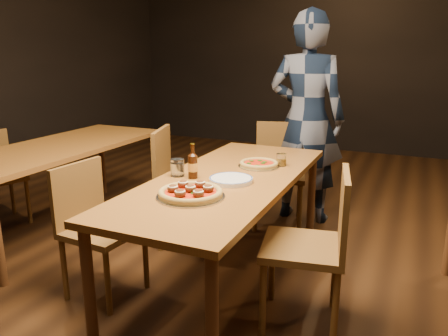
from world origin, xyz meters
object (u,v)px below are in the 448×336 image
at_px(diner, 306,119).
at_px(water_glass, 177,167).
at_px(pizza_margherita, 259,164).
at_px(plate_stack, 231,180).
at_px(table_left, 59,153).
at_px(pizza_meatball, 191,192).
at_px(table_main, 227,188).
at_px(chair_main_sw, 189,185).
at_px(chair_end, 279,174).
at_px(chair_main_nw, 103,229).
at_px(beer_bottle, 193,166).
at_px(chair_main_e, 303,246).
at_px(amber_glass, 281,160).

bearing_deg(diner, water_glass, 73.47).
distance_m(pizza_margherita, plate_stack, 0.42).
bearing_deg(table_left, diner, 30.87).
bearing_deg(pizza_meatball, pizza_margherita, 80.96).
relative_size(table_main, chair_main_sw, 2.04).
relative_size(chair_end, diner, 0.51).
height_order(chair_main_nw, diner, diner).
bearing_deg(table_main, water_glass, -160.25).
distance_m(table_main, pizza_margherita, 0.35).
distance_m(pizza_meatball, beer_bottle, 0.37).
height_order(chair_main_e, amber_glass, chair_main_e).
relative_size(pizza_margherita, amber_glass, 3.33).
xyz_separation_m(chair_end, plate_stack, (0.06, -1.23, 0.29)).
xyz_separation_m(chair_main_nw, chair_main_e, (1.21, 0.21, 0.03)).
xyz_separation_m(table_main, plate_stack, (0.07, -0.09, 0.08)).
bearing_deg(beer_bottle, plate_stack, 5.09).
distance_m(chair_end, pizza_meatball, 1.61).
bearing_deg(table_left, pizza_meatball, -23.92).
relative_size(beer_bottle, water_glass, 1.97).
height_order(chair_main_sw, plate_stack, chair_main_sw).
distance_m(chair_main_e, pizza_meatball, 0.69).
relative_size(chair_main_nw, chair_main_sw, 0.91).
height_order(water_glass, amber_glass, water_glass).
relative_size(chair_main_sw, plate_stack, 3.67).
height_order(chair_main_nw, chair_main_e, chair_main_e).
height_order(pizza_meatball, plate_stack, pizza_meatball).
relative_size(pizza_margherita, diner, 0.15).
height_order(table_left, chair_end, chair_end).
height_order(table_main, plate_stack, plate_stack).
xyz_separation_m(table_left, diner, (1.86, 1.11, 0.26)).
xyz_separation_m(pizza_meatball, beer_bottle, (-0.16, 0.33, 0.05)).
height_order(table_left, pizza_margherita, pizza_margherita).
relative_size(water_glass, amber_glass, 1.28).
relative_size(chair_end, pizza_margherita, 3.31).
xyz_separation_m(plate_stack, amber_glass, (0.17, 0.50, 0.03)).
xyz_separation_m(pizza_margherita, beer_bottle, (-0.28, -0.44, 0.06)).
bearing_deg(chair_main_nw, table_left, 58.96).
distance_m(pizza_meatball, water_glass, 0.44).
relative_size(chair_main_nw, amber_glass, 10.37).
xyz_separation_m(chair_end, pizza_margherita, (0.10, -0.82, 0.30)).
bearing_deg(chair_main_e, plate_stack, -115.39).
height_order(chair_main_sw, chair_main_e, chair_main_sw).
bearing_deg(chair_main_sw, beer_bottle, -165.74).
bearing_deg(diner, chair_end, 60.30).
distance_m(table_main, chair_end, 1.16).
bearing_deg(table_left, chair_main_e, -13.02).
bearing_deg(amber_glass, beer_bottle, -128.57).
bearing_deg(diner, chair_main_e, 104.03).
relative_size(table_main, diner, 1.07).
height_order(chair_main_nw, pizza_meatball, chair_main_nw).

